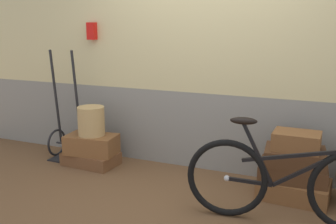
{
  "coord_description": "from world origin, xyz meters",
  "views": [
    {
      "loc": [
        1.27,
        -3.24,
        1.61
      ],
      "look_at": [
        -0.25,
        0.26,
        0.74
      ],
      "focal_mm": 41.76,
      "sensor_mm": 36.0,
      "label": 1
    }
  ],
  "objects": [
    {
      "name": "suitcase_2",
      "position": [
        0.99,
        0.36,
        0.09
      ],
      "size": [
        0.66,
        0.47,
        0.18
      ],
      "primitive_type": "cube",
      "rotation": [
        0.0,
        0.0,
        -0.07
      ],
      "color": "brown",
      "rests_on": "ground"
    },
    {
      "name": "station_building",
      "position": [
        0.01,
        0.85,
        1.51
      ],
      "size": [
        7.19,
        0.74,
        3.01
      ],
      "color": "gray",
      "rests_on": "ground"
    },
    {
      "name": "suitcase_1",
      "position": [
        -1.25,
        0.35,
        0.25
      ],
      "size": [
        0.61,
        0.4,
        0.22
      ],
      "primitive_type": "cube",
      "rotation": [
        0.0,
        0.0,
        0.12
      ],
      "color": "brown",
      "rests_on": "suitcase_0"
    },
    {
      "name": "ground",
      "position": [
        0.0,
        0.0,
        -0.03
      ],
      "size": [
        9.19,
        5.2,
        0.06
      ],
      "primitive_type": "cube",
      "color": "brown"
    },
    {
      "name": "suitcase_3",
      "position": [
        0.97,
        0.39,
        0.25
      ],
      "size": [
        0.63,
        0.45,
        0.15
      ],
      "primitive_type": "cube",
      "rotation": [
        0.0,
        0.0,
        0.06
      ],
      "color": "#4C2D19",
      "rests_on": "suitcase_2"
    },
    {
      "name": "wicker_basket",
      "position": [
        -1.25,
        0.36,
        0.53
      ],
      "size": [
        0.3,
        0.3,
        0.33
      ],
      "primitive_type": "cylinder",
      "color": "tan",
      "rests_on": "suitcase_1"
    },
    {
      "name": "suitcase_4",
      "position": [
        0.98,
        0.39,
        0.4
      ],
      "size": [
        0.58,
        0.46,
        0.15
      ],
      "primitive_type": "cube",
      "rotation": [
        0.0,
        0.0,
        0.1
      ],
      "color": "#4C2D19",
      "rests_on": "suitcase_3"
    },
    {
      "name": "suitcase_5",
      "position": [
        0.99,
        0.37,
        0.56
      ],
      "size": [
        0.42,
        0.31,
        0.17
      ],
      "primitive_type": "cube",
      "rotation": [
        0.0,
        0.0,
        -0.02
      ],
      "color": "brown",
      "rests_on": "suitcase_4"
    },
    {
      "name": "luggage_trolley",
      "position": [
        -1.67,
        0.46,
        0.29
      ],
      "size": [
        0.39,
        0.39,
        1.31
      ],
      "color": "black",
      "rests_on": "ground"
    },
    {
      "name": "bicycle",
      "position": [
        0.98,
        -0.16,
        0.36
      ],
      "size": [
        1.65,
        0.46,
        0.89
      ],
      "color": "black",
      "rests_on": "ground"
    },
    {
      "name": "suitcase_0",
      "position": [
        -1.28,
        0.36,
        0.07
      ],
      "size": [
        0.63,
        0.41,
        0.14
      ],
      "primitive_type": "cube",
      "rotation": [
        0.0,
        0.0,
        -0.05
      ],
      "color": "brown",
      "rests_on": "ground"
    }
  ]
}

